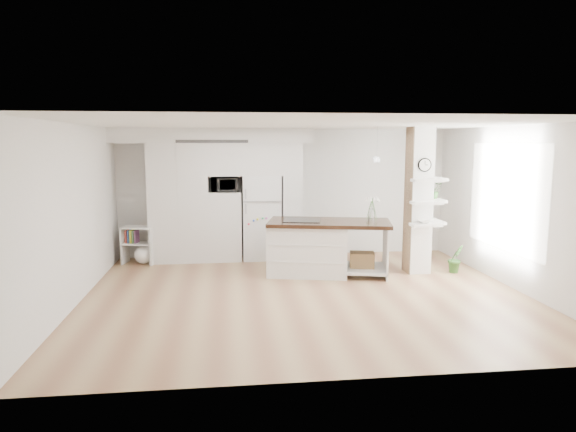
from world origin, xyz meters
name	(u,v)px	position (x,y,z in m)	size (l,w,h in m)	color
floor	(306,294)	(0.00, 0.00, 0.00)	(7.00, 6.00, 0.01)	tan
room	(306,179)	(0.00, 0.00, 1.86)	(7.04, 6.04, 2.72)	white
cabinet_wall	(216,188)	(-1.45, 2.67, 1.51)	(4.00, 0.71, 2.70)	white
refrigerator	(261,217)	(-0.53, 2.68, 0.88)	(0.78, 0.69, 1.75)	white
column	(424,201)	(2.38, 1.13, 1.35)	(0.69, 0.90, 2.70)	silver
window	(505,197)	(3.48, 0.30, 1.50)	(2.40, 2.40, 0.00)	white
pendant_light	(409,161)	(1.70, 0.15, 2.12)	(0.12, 0.12, 0.10)	white
kitchen_island	(315,246)	(0.37, 1.30, 0.51)	(2.38, 1.51, 1.56)	white
bookshelf	(141,248)	(-2.97, 2.49, 0.33)	(0.71, 0.51, 0.76)	white
floor_plant_a	(456,259)	(3.00, 1.05, 0.27)	(0.29, 0.24, 0.54)	#326729
floor_plant_b	(423,259)	(2.44, 1.27, 0.23)	(0.26, 0.26, 0.46)	#326729
microwave	(225,184)	(-1.27, 2.62, 1.57)	(0.54, 0.37, 0.30)	#2D2D2D
shelf_plant	(434,191)	(2.63, 1.30, 1.52)	(0.27, 0.23, 0.30)	#326729
decor_bowl	(424,222)	(2.30, 0.90, 1.00)	(0.22, 0.22, 0.05)	white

